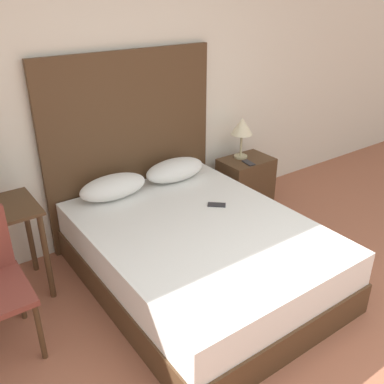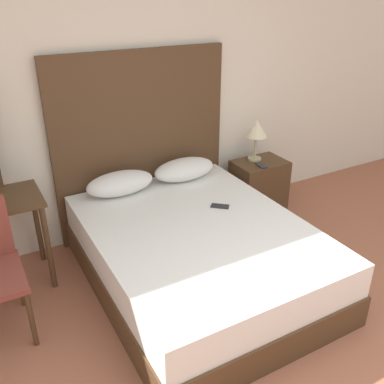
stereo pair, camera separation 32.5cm
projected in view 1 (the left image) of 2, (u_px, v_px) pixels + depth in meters
wall_back at (135, 89)px, 3.79m from camera, size 10.00×0.06×2.70m
bed at (199, 254)px, 3.40m from camera, size 1.58×2.05×0.52m
headboard at (132, 147)px, 3.90m from camera, size 1.66×0.05×1.70m
pillow_left at (113, 187)px, 3.68m from camera, size 0.60×0.30×0.20m
pillow_right at (175, 170)px, 4.01m from camera, size 0.60×0.30×0.20m
phone_on_bed at (217, 205)px, 3.59m from camera, size 0.16×0.15×0.01m
nightstand at (245, 183)px, 4.56m from camera, size 0.53×0.38×0.55m
table_lamp at (242, 128)px, 4.34m from camera, size 0.22×0.22×0.42m
phone_on_nightstand at (248, 163)px, 4.33m from camera, size 0.09×0.16×0.01m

